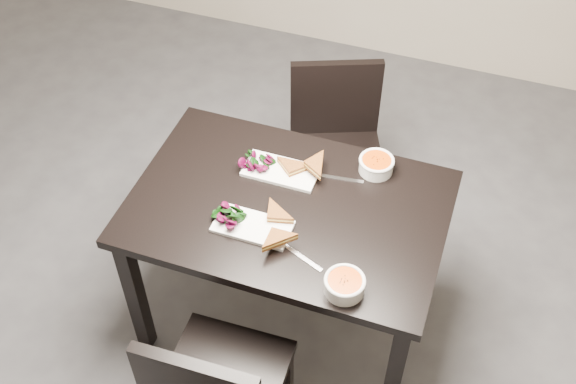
% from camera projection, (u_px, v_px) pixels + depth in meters
% --- Properties ---
extents(ground, '(5.00, 5.00, 0.00)m').
position_uv_depth(ground, '(157.00, 351.00, 3.07)').
color(ground, '#47474C').
rests_on(ground, ground).
extents(table, '(1.20, 0.80, 0.75)m').
position_uv_depth(table, '(288.00, 222.00, 2.73)').
color(table, black).
rests_on(table, ground).
extents(chair_far, '(0.55, 0.55, 0.85)m').
position_uv_depth(chair_far, '(336.00, 140.00, 3.29)').
color(chair_far, black).
rests_on(chair_far, ground).
extents(plate_near, '(0.29, 0.14, 0.01)m').
position_uv_depth(plate_near, '(253.00, 226.00, 2.57)').
color(plate_near, white).
rests_on(plate_near, table).
extents(sandwich_near, '(0.17, 0.14, 0.05)m').
position_uv_depth(sandwich_near, '(270.00, 223.00, 2.54)').
color(sandwich_near, '#954F1F').
rests_on(sandwich_near, plate_near).
extents(salad_near, '(0.09, 0.08, 0.04)m').
position_uv_depth(salad_near, '(227.00, 215.00, 2.58)').
color(salad_near, black).
rests_on(salad_near, plate_near).
extents(soup_bowl_near, '(0.14, 0.14, 0.06)m').
position_uv_depth(soup_bowl_near, '(345.00, 284.00, 2.36)').
color(soup_bowl_near, white).
rests_on(soup_bowl_near, table).
extents(cutlery_near, '(0.17, 0.08, 0.00)m').
position_uv_depth(cutlery_near, '(302.00, 257.00, 2.48)').
color(cutlery_near, silver).
rests_on(cutlery_near, table).
extents(plate_far, '(0.30, 0.15, 0.01)m').
position_uv_depth(plate_far, '(281.00, 171.00, 2.77)').
color(plate_far, white).
rests_on(plate_far, table).
extents(sandwich_far, '(0.18, 0.18, 0.05)m').
position_uv_depth(sandwich_far, '(295.00, 172.00, 2.72)').
color(sandwich_far, '#954F1F').
rests_on(sandwich_far, plate_far).
extents(salad_far, '(0.09, 0.08, 0.04)m').
position_uv_depth(salad_far, '(257.00, 160.00, 2.77)').
color(salad_far, black).
rests_on(salad_far, plate_far).
extents(soup_bowl_far, '(0.14, 0.14, 0.06)m').
position_uv_depth(soup_bowl_far, '(376.00, 164.00, 2.76)').
color(soup_bowl_far, white).
rests_on(soup_bowl_far, table).
extents(cutlery_far, '(0.18, 0.04, 0.00)m').
position_uv_depth(cutlery_far, '(341.00, 179.00, 2.75)').
color(cutlery_far, silver).
rests_on(cutlery_far, table).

